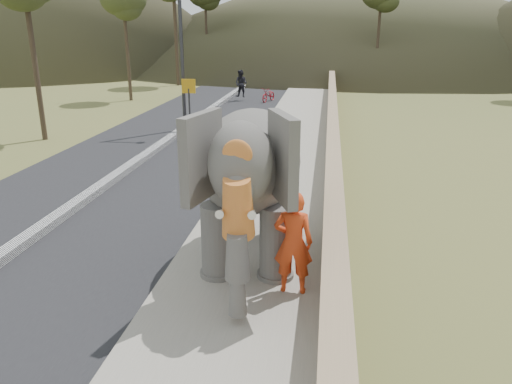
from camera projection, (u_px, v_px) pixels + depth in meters
ground at (221, 348)px, 7.48m from camera, size 160.00×160.00×0.00m
road at (141, 162)px, 17.52m from camera, size 7.00×120.00×0.03m
median at (140, 159)px, 17.49m from camera, size 0.35×120.00×0.22m
walkway at (282, 166)px, 16.83m from camera, size 3.00×120.00×0.15m
parapet at (332, 154)px, 16.46m from camera, size 0.30×120.00×1.10m
lamppost at (187, 18)px, 21.31m from camera, size 1.76×0.36×8.00m
signboard at (189, 97)px, 21.45m from camera, size 0.60×0.08×2.40m
hill_far at (358, 6)px, 70.24m from camera, size 80.00×80.00×14.00m
elephant_and_man at (251, 182)px, 9.72m from camera, size 2.50×4.42×3.10m
motorcyclist at (254, 89)px, 31.11m from camera, size 2.75×1.74×1.93m
trees at (332, 34)px, 34.68m from camera, size 47.79×42.80×9.36m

